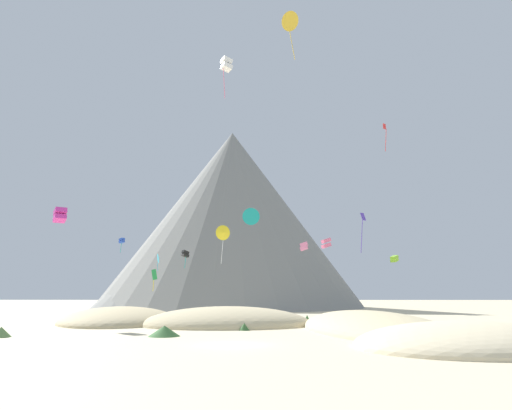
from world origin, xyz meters
The scene contains 26 objects.
ground_plane centered at (0.00, 0.00, 0.00)m, with size 400.00×400.00×0.00m, color beige.
dune_foreground_left centered at (12.44, 11.29, 0.00)m, with size 27.75×10.91×3.97m, color #CCBA8E.
dune_foreground_right centered at (-1.96, 19.96, 0.00)m, with size 15.28×19.77×4.27m, color #CCBA8E.
dune_midground centered at (16.37, -1.30, 0.00)m, with size 13.85×16.40×3.52m, color beige.
dune_back_low centered at (-16.04, 25.19, 0.00)m, with size 22.83×14.52×3.89m, color #C6B284.
bush_scatter_east centered at (-6.35, 6.29, 0.45)m, with size 2.76×2.76×0.90m, color #386633.
bush_near_right centered at (7.52, 22.58, 0.53)m, with size 1.03×1.03×1.05m, color #386633.
bush_low_patch centered at (-19.99, 5.30, 0.43)m, with size 1.72×1.72×0.87m, color #668C4C.
bush_far_right centered at (15.19, 2.68, 0.52)m, with size 2.50×2.50×1.05m, color #386633.
bush_ridge_crest centered at (-3.24, 16.52, 0.32)m, with size 2.79×2.79×0.64m, color #386633.
bush_near_left centered at (0.29, 12.61, 0.35)m, with size 1.08×1.08×0.71m, color #386633.
rock_massif centered at (-6.89, 85.36, 20.92)m, with size 93.42×93.42×47.48m.
kite_red_high centered at (21.77, 35.19, 28.92)m, with size 0.59×0.53×4.60m.
kite_lime_low centered at (26.94, 51.96, 9.94)m, with size 1.68×1.67×1.40m.
kite_white_high centered at (-2.46, 20.21, 32.71)m, with size 1.74×1.70×5.39m.
kite_blue_low centered at (-25.77, 55.44, 13.80)m, with size 1.25×1.22×2.96m.
kite_pink_low centered at (8.66, 37.27, 10.82)m, with size 1.47×1.38×1.45m.
kite_yellow_low centered at (-4.25, 39.33, 13.23)m, with size 2.42×1.41×6.29m.
kite_gold_high centered at (5.87, 19.54, 38.38)m, with size 2.72×2.40×6.68m.
kite_teal_low centered at (0.61, 25.94, 13.70)m, with size 2.34×0.63×2.33m.
kite_rainbow_low centered at (12.18, 37.33, 11.33)m, with size 1.58×1.49×1.68m.
kite_green_low centered at (-12.81, 29.08, 5.92)m, with size 0.97×0.59×3.05m.
kite_indigo_low centered at (15.02, 23.86, 12.39)m, with size 0.87×0.77×5.19m.
kite_magenta_low centered at (-22.47, 20.03, 12.95)m, with size 1.94×1.97×1.81m.
kite_cyan_low centered at (-18.63, 56.89, 10.41)m, with size 1.18×1.99×3.56m.
kite_black_low centered at (-10.12, 38.16, 9.73)m, with size 1.38×1.36×2.88m.
Camera 1 is at (2.09, -34.12, 3.71)m, focal length 31.94 mm.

